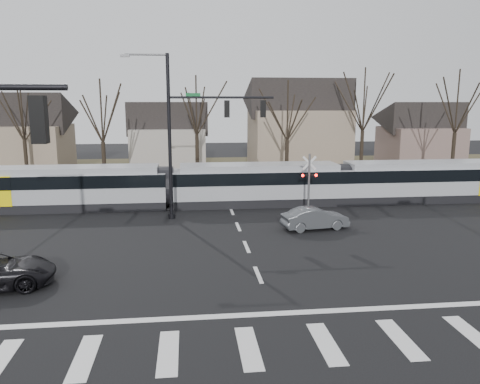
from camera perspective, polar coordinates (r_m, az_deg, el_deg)
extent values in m
plane|color=black|center=(18.58, 3.18, -12.23)|extent=(140.00, 140.00, 0.00)
cube|color=#38331E|center=(49.47, -2.98, 2.35)|extent=(140.00, 28.00, 0.01)
cube|color=silver|center=(15.08, -18.39, -18.56)|extent=(0.60, 2.60, 0.01)
cube|color=silver|center=(14.77, -8.73, -18.75)|extent=(0.60, 2.60, 0.01)
cube|color=silver|center=(14.86, 1.06, -18.44)|extent=(0.60, 2.60, 0.01)
cube|color=silver|center=(15.32, 10.44, -17.67)|extent=(0.60, 2.60, 0.01)
cube|color=silver|center=(16.13, 18.99, -16.57)|extent=(0.60, 2.60, 0.01)
cube|color=silver|center=(17.24, 26.49, -15.30)|extent=(0.60, 2.60, 0.01)
cube|color=silver|center=(16.96, 4.22, -14.56)|extent=(28.00, 0.35, 0.01)
cube|color=silver|center=(20.41, 2.23, -10.04)|extent=(0.18, 2.00, 0.01)
cube|color=silver|center=(24.15, 0.80, -6.69)|extent=(0.18, 2.00, 0.01)
cube|color=silver|center=(27.97, -0.23, -4.24)|extent=(0.18, 2.00, 0.01)
cube|color=silver|center=(31.83, -1.01, -2.38)|extent=(0.18, 2.00, 0.01)
cube|color=silver|center=(35.72, -1.61, -0.93)|extent=(0.18, 2.00, 0.01)
cube|color=silver|center=(39.63, -2.10, 0.24)|extent=(0.18, 2.00, 0.01)
cube|color=silver|center=(43.56, -2.50, 1.20)|extent=(0.18, 2.00, 0.01)
cube|color=silver|center=(47.50, -2.83, 2.00)|extent=(0.18, 2.00, 0.01)
cube|color=#59595E|center=(32.89, -1.19, -1.91)|extent=(90.00, 0.12, 0.06)
cube|color=#59595E|center=(34.25, -1.40, -1.39)|extent=(90.00, 0.12, 0.06)
cube|color=gray|center=(34.34, -20.06, 0.45)|extent=(13.22, 2.85, 2.97)
cube|color=black|center=(34.24, -20.12, 1.44)|extent=(13.24, 2.89, 0.86)
cube|color=gray|center=(33.74, 2.32, 0.93)|extent=(12.21, 2.85, 2.97)
cube|color=black|center=(33.64, 2.33, 1.94)|extent=(12.23, 2.89, 0.86)
cube|color=gray|center=(37.80, 21.75, 1.24)|extent=(13.22, 2.85, 2.97)
cube|color=black|center=(37.71, 21.81, 2.13)|extent=(13.24, 2.89, 0.86)
imported|color=#43464A|center=(27.65, 9.14, -3.19)|extent=(2.57, 4.31, 1.28)
cube|color=black|center=(11.33, -23.29, 8.10)|extent=(0.32, 0.32, 1.05)
sphere|color=#FF0C07|center=(11.32, -23.41, 9.76)|extent=(0.22, 0.22, 0.22)
cylinder|color=black|center=(29.45, -8.58, 6.47)|extent=(0.22, 0.22, 10.20)
cylinder|color=black|center=(30.22, -8.32, -2.93)|extent=(0.44, 0.44, 0.30)
cylinder|color=black|center=(29.43, -2.26, 11.45)|extent=(6.50, 0.14, 0.14)
cube|color=#0C5926|center=(29.36, -5.74, 11.70)|extent=(0.90, 0.03, 0.22)
cube|color=black|center=(29.46, -1.61, 10.09)|extent=(0.32, 0.32, 1.05)
sphere|color=#FF0C07|center=(29.46, -1.61, 10.73)|extent=(0.22, 0.22, 0.22)
cube|color=black|center=(29.74, 2.83, 10.09)|extent=(0.32, 0.32, 1.05)
sphere|color=#FF0C07|center=(29.73, 2.84, 10.73)|extent=(0.22, 0.22, 0.22)
cube|color=#59595B|center=(29.70, -13.87, 15.83)|extent=(0.55, 0.22, 0.14)
cylinder|color=#59595B|center=(31.13, 8.39, 0.95)|extent=(0.14, 0.14, 4.00)
cylinder|color=#59595B|center=(31.51, 8.30, -2.45)|extent=(0.36, 0.36, 0.20)
cube|color=silver|center=(30.93, 8.46, 3.51)|extent=(0.95, 0.04, 0.95)
cube|color=silver|center=(30.93, 8.46, 3.51)|extent=(0.95, 0.04, 0.95)
cube|color=black|center=(31.04, 8.42, 2.04)|extent=(1.00, 0.10, 0.12)
sphere|color=#FF0C07|center=(30.85, 7.65, 2.01)|extent=(0.18, 0.18, 0.18)
sphere|color=#FF0C07|center=(31.08, 9.26, 2.03)|extent=(0.18, 0.18, 0.18)
cube|color=#806F5D|center=(53.86, -24.98, 4.72)|extent=(9.00, 8.00, 5.00)
cube|color=gray|center=(53.13, -8.68, 5.26)|extent=(8.00, 7.00, 4.50)
cube|color=#806F5D|center=(51.41, 7.04, 6.24)|extent=(10.00, 8.00, 6.50)
cube|color=brown|center=(58.63, 21.02, 5.18)|extent=(8.00, 7.00, 4.50)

